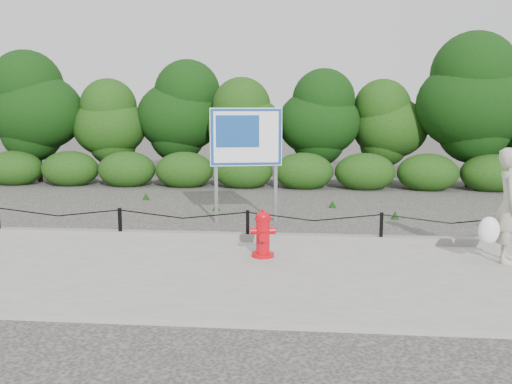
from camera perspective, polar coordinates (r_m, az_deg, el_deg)
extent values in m
plane|color=#2D2B28|center=(10.40, -0.88, -5.61)|extent=(90.00, 90.00, 0.00)
cube|color=gray|center=(8.48, -2.37, -8.65)|extent=(14.00, 4.00, 0.08)
cube|color=slate|center=(10.41, -0.85, -4.74)|extent=(14.00, 0.22, 0.14)
cube|color=black|center=(10.87, -14.12, -3.19)|extent=(0.06, 0.06, 0.60)
cube|color=black|center=(10.32, -0.88, -3.56)|extent=(0.06, 0.06, 0.60)
cube|color=black|center=(10.35, 13.04, -3.74)|extent=(0.06, 0.06, 0.60)
cylinder|color=black|center=(11.31, -20.14, -1.88)|extent=(2.50, 0.02, 0.02)
cylinder|color=black|center=(10.48, -7.70, -2.22)|extent=(2.50, 0.02, 0.02)
cylinder|color=black|center=(10.21, 6.11, -2.47)|extent=(2.50, 0.02, 0.02)
cylinder|color=black|center=(10.55, 19.83, -2.59)|extent=(2.50, 0.02, 0.02)
cylinder|color=black|center=(21.00, -21.90, 4.10)|extent=(0.18, 0.18, 2.26)
ellipsoid|color=#14430F|center=(20.95, -22.14, 8.42)|extent=(3.35, 2.90, 3.62)
cylinder|color=black|center=(20.37, -15.07, 3.63)|extent=(0.18, 0.18, 1.79)
ellipsoid|color=#14430F|center=(20.31, -15.21, 7.15)|extent=(2.65, 2.29, 2.86)
cylinder|color=black|center=(20.02, -7.95, 4.23)|extent=(0.18, 0.18, 2.12)
ellipsoid|color=#14430F|center=(19.96, -8.03, 8.48)|extent=(3.13, 2.71, 3.39)
cylinder|color=black|center=(18.81, -1.05, 3.54)|extent=(0.18, 0.18, 1.79)
ellipsoid|color=#14430F|center=(18.75, -1.07, 7.35)|extent=(2.64, 2.29, 2.86)
cylinder|color=black|center=(19.09, 6.57, 3.78)|extent=(0.18, 0.18, 1.93)
ellipsoid|color=#14430F|center=(19.03, 6.64, 7.84)|extent=(2.86, 2.48, 3.09)
cylinder|color=black|center=(19.71, 13.84, 3.49)|extent=(0.18, 0.18, 1.76)
ellipsoid|color=#14430F|center=(19.64, 13.97, 7.08)|extent=(2.61, 2.26, 2.82)
cylinder|color=black|center=(19.43, 21.56, 4.12)|extent=(0.18, 0.18, 2.48)
ellipsoid|color=#14430F|center=(19.39, 21.84, 9.24)|extent=(3.67, 3.17, 3.97)
cylinder|color=red|center=(9.31, 0.72, -6.61)|extent=(0.44, 0.44, 0.06)
cylinder|color=red|center=(9.23, 0.73, -4.69)|extent=(0.27, 0.27, 0.58)
cylinder|color=red|center=(9.16, 0.73, -2.81)|extent=(0.31, 0.31, 0.05)
ellipsoid|color=red|center=(9.15, 0.73, -2.61)|extent=(0.28, 0.28, 0.18)
cylinder|color=red|center=(9.13, 0.73, -1.99)|extent=(0.07, 0.07, 0.05)
cylinder|color=red|center=(9.20, -0.27, -4.12)|extent=(0.12, 0.13, 0.12)
cylinder|color=red|center=(9.22, 1.72, -4.10)|extent=(0.12, 0.13, 0.12)
cylinder|color=red|center=(9.05, 0.80, -4.74)|extent=(0.18, 0.15, 0.16)
cylinder|color=slate|center=(9.11, 0.45, -5.21)|extent=(0.01, 0.06, 0.12)
imported|color=#A4A08C|center=(9.74, 25.14, -1.28)|extent=(0.63, 0.79, 1.88)
ellipsoid|color=white|center=(9.55, 23.32, -3.73)|extent=(0.34, 0.26, 0.45)
cube|color=slate|center=(12.32, -4.24, 2.75)|extent=(0.09, 0.09, 2.61)
cube|color=slate|center=(12.44, 2.08, 2.83)|extent=(0.09, 0.09, 2.61)
cube|color=white|center=(12.26, -1.05, 5.81)|extent=(1.61, 0.39, 1.30)
cube|color=navy|center=(12.23, -1.04, 5.80)|extent=(1.56, 0.33, 1.26)
cube|color=navy|center=(12.20, -1.95, 6.40)|extent=(0.96, 0.21, 0.72)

